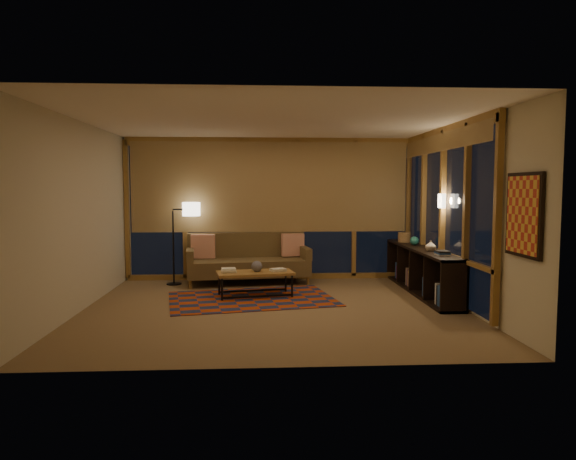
{
  "coord_description": "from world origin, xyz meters",
  "views": [
    {
      "loc": [
        -0.22,
        -7.37,
        1.74
      ],
      "look_at": [
        0.22,
        0.3,
        1.12
      ],
      "focal_mm": 32.0,
      "sensor_mm": 36.0,
      "label": 1
    }
  ],
  "objects": [
    {
      "name": "pillow_right",
      "position": [
        0.42,
        2.24,
        0.66
      ],
      "size": [
        0.44,
        0.2,
        0.42
      ],
      "primitive_type": null,
      "rotation": [
        0.0,
        0.0,
        0.15
      ],
      "color": "red",
      "rests_on": "sofa"
    },
    {
      "name": "teal_bowl",
      "position": [
        2.49,
        1.38,
        0.83
      ],
      "size": [
        0.18,
        0.18,
        0.16
      ],
      "primitive_type": "sphere",
      "rotation": [
        0.0,
        0.0,
        0.16
      ],
      "color": "#216A60",
      "rests_on": "bookshelf"
    },
    {
      "name": "ceramic_pot",
      "position": [
        -0.26,
        0.83,
        0.49
      ],
      "size": [
        0.24,
        0.24,
        0.18
      ],
      "primitive_type": "sphere",
      "rotation": [
        0.0,
        0.0,
        0.44
      ],
      "color": "#27272E",
      "rests_on": "coffee_table"
    },
    {
      "name": "floor",
      "position": [
        0.0,
        0.0,
        0.0
      ],
      "size": [
        5.5,
        5.0,
        0.01
      ],
      "primitive_type": "cube",
      "color": "olive",
      "rests_on": "ground"
    },
    {
      "name": "area_rug",
      "position": [
        -0.33,
        0.63,
        0.01
      ],
      "size": [
        2.8,
        2.13,
        0.01
      ],
      "primitive_type": "cube",
      "rotation": [
        0.0,
        0.0,
        0.18
      ],
      "color": "#A6360B",
      "rests_on": "floor"
    },
    {
      "name": "basket",
      "position": [
        2.47,
        1.93,
        0.84
      ],
      "size": [
        0.3,
        0.3,
        0.18
      ],
      "primitive_type": "cylinder",
      "rotation": [
        0.0,
        0.0,
        0.33
      ],
      "color": "#AD8253",
      "rests_on": "bookshelf"
    },
    {
      "name": "window_wall_right",
      "position": [
        2.68,
        0.6,
        1.35
      ],
      "size": [
        0.16,
        3.7,
        2.6
      ],
      "primitive_type": null,
      "color": "olive",
      "rests_on": "walls"
    },
    {
      "name": "book_stack_a",
      "position": [
        -0.7,
        0.79,
        0.44
      ],
      "size": [
        0.26,
        0.22,
        0.07
      ],
      "primitive_type": null,
      "rotation": [
        0.0,
        0.0,
        0.14
      ],
      "color": "white",
      "rests_on": "coffee_table"
    },
    {
      "name": "walls",
      "position": [
        0.0,
        0.0,
        1.35
      ],
      "size": [
        5.51,
        5.01,
        2.7
      ],
      "color": "beige",
      "rests_on": "floor"
    },
    {
      "name": "wall_sconce",
      "position": [
        2.62,
        0.45,
        1.55
      ],
      "size": [
        0.12,
        0.18,
        0.22
      ],
      "primitive_type": null,
      "color": "white",
      "rests_on": "walls"
    },
    {
      "name": "shelf_book_stack",
      "position": [
        2.49,
        0.01,
        0.79
      ],
      "size": [
        0.19,
        0.24,
        0.06
      ],
      "primitive_type": null,
      "rotation": [
        0.0,
        0.0,
        0.18
      ],
      "color": "white",
      "rests_on": "bookshelf"
    },
    {
      "name": "coffee_table",
      "position": [
        -0.28,
        0.82,
        0.2
      ],
      "size": [
        1.29,
        0.75,
        0.4
      ],
      "primitive_type": null,
      "rotation": [
        0.0,
        0.0,
        0.17
      ],
      "color": "olive",
      "rests_on": "floor"
    },
    {
      "name": "wall_art",
      "position": [
        2.71,
        -1.85,
        1.45
      ],
      "size": [
        0.06,
        0.74,
        0.94
      ],
      "primitive_type": null,
      "color": "red",
      "rests_on": "walls"
    },
    {
      "name": "pillow_left",
      "position": [
        -1.25,
        2.08,
        0.67
      ],
      "size": [
        0.44,
        0.15,
        0.44
      ],
      "primitive_type": null,
      "rotation": [
        0.0,
        0.0,
        -0.01
      ],
      "color": "red",
      "rests_on": "sofa"
    },
    {
      "name": "ceiling",
      "position": [
        0.0,
        0.0,
        2.7
      ],
      "size": [
        5.5,
        5.0,
        0.01
      ],
      "primitive_type": "cube",
      "color": "white",
      "rests_on": "walls"
    },
    {
      "name": "book_stack_b",
      "position": [
        0.09,
        0.85,
        0.43
      ],
      "size": [
        0.31,
        0.28,
        0.05
      ],
      "primitive_type": null,
      "rotation": [
        0.0,
        0.0,
        0.34
      ],
      "color": "white",
      "rests_on": "coffee_table"
    },
    {
      "name": "bookshelf",
      "position": [
        2.49,
        1.0,
        0.38
      ],
      "size": [
        0.4,
        3.02,
        0.75
      ],
      "primitive_type": null,
      "color": "black",
      "rests_on": "floor"
    },
    {
      "name": "floor_lamp",
      "position": [
        -1.77,
        1.96,
        0.75
      ],
      "size": [
        0.59,
        0.51,
        1.5
      ],
      "primitive_type": null,
      "rotation": [
        0.0,
        0.0,
        0.44
      ],
      "color": "black",
      "rests_on": "floor"
    },
    {
      "name": "sofa",
      "position": [
        -0.42,
        2.0,
        0.45
      ],
      "size": [
        2.29,
        1.15,
        0.9
      ],
      "primitive_type": null,
      "rotation": [
        0.0,
        0.0,
        0.12
      ],
      "color": "brown",
      "rests_on": "floor"
    },
    {
      "name": "window_wall_back",
      "position": [
        0.0,
        2.43,
        1.35
      ],
      "size": [
        5.3,
        0.16,
        2.6
      ],
      "primitive_type": null,
      "color": "olive",
      "rests_on": "walls"
    },
    {
      "name": "vase",
      "position": [
        2.49,
        0.54,
        0.84
      ],
      "size": [
        0.17,
        0.17,
        0.17
      ],
      "primitive_type": "imported",
      "rotation": [
        0.0,
        0.0,
        -0.01
      ],
      "color": "#C1B094",
      "rests_on": "bookshelf"
    }
  ]
}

